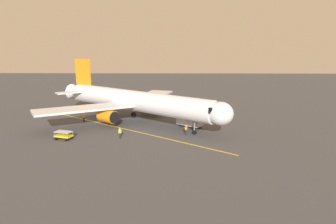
% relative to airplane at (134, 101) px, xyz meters
% --- Properties ---
extents(ground_plane, '(220.00, 220.00, 0.00)m').
position_rel_airplane_xyz_m(ground_plane, '(0.32, -2.81, -4.00)').
color(ground_plane, '#424244').
extents(apron_lead_in_line, '(31.85, 24.58, 0.01)m').
position_rel_airplane_xyz_m(apron_lead_in_line, '(-0.22, 6.17, -4.00)').
color(apron_lead_in_line, yellow).
rests_on(apron_lead_in_line, ground).
extents(airplane, '(34.43, 31.68, 11.50)m').
position_rel_airplane_xyz_m(airplane, '(0.00, 0.00, 0.00)').
color(airplane, silver).
rests_on(airplane, ground).
extents(ground_crew_marshaller, '(0.43, 0.47, 1.71)m').
position_rel_airplane_xyz_m(ground_crew_marshaller, '(-9.56, 8.94, -3.12)').
color(ground_crew_marshaller, '#23232D').
rests_on(ground_crew_marshaller, ground).
extents(ground_crew_wing_walker, '(0.43, 0.47, 1.71)m').
position_rel_airplane_xyz_m(ground_crew_wing_walker, '(0.78, 11.02, -3.12)').
color(ground_crew_wing_walker, '#23232D').
rests_on(ground_crew_wing_walker, ground).
extents(ground_crew_loader, '(0.46, 0.36, 1.71)m').
position_rel_airplane_xyz_m(ground_crew_loader, '(9.45, 0.60, -3.12)').
color(ground_crew_loader, '#23232D').
rests_on(ground_crew_loader, ground).
extents(box_truck_near_nose, '(4.77, 4.47, 2.62)m').
position_rel_airplane_xyz_m(box_truck_near_nose, '(-10.33, 3.74, -2.62)').
color(box_truck_near_nose, '#9E9EA3').
rests_on(box_truck_near_nose, ground).
extents(baggage_cart_portside, '(2.91, 2.21, 1.27)m').
position_rel_airplane_xyz_m(baggage_cart_portside, '(9.37, 11.65, -3.35)').
color(baggage_cart_portside, yellow).
rests_on(baggage_cart_portside, ground).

